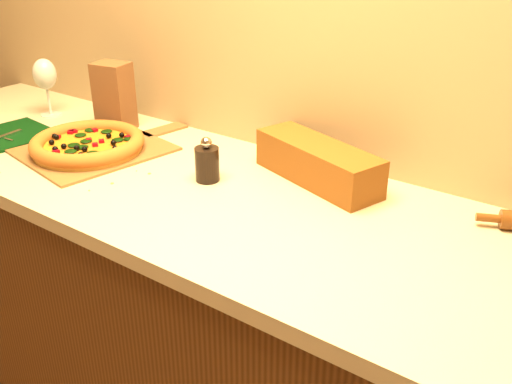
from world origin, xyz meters
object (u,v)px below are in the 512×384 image
pizza_peel (99,149)px  dark_jar (110,104)px  pepper_grinder (207,163)px  wine_glass (45,76)px  pizza (88,144)px

pizza_peel → dark_jar: bearing=137.9°
pepper_grinder → dark_jar: bearing=165.0°
pizza_peel → wine_glass: wine_glass is taller
pizza_peel → wine_glass: (-0.40, 0.12, 0.14)m
pizza_peel → dark_jar: dark_jar is taller
pizza_peel → pepper_grinder: size_ratio=4.58×
pizza_peel → wine_glass: bearing=172.8°
wine_glass → dark_jar: size_ratio=1.29×
dark_jar → pizza_peel: bearing=-52.1°
wine_glass → dark_jar: wine_glass is taller
pizza → wine_glass: 0.44m
pepper_grinder → wine_glass: size_ratio=0.61×
wine_glass → dark_jar: (0.27, 0.04, -0.06)m
pepper_grinder → dark_jar: 0.56m
pizza → dark_jar: size_ratio=2.15×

